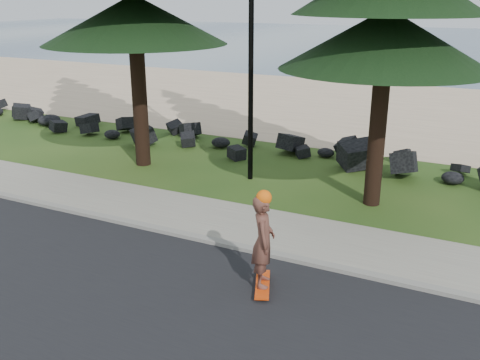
{
  "coord_description": "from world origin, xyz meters",
  "views": [
    {
      "loc": [
        5.97,
        -9.7,
        4.93
      ],
      "look_at": [
        1.24,
        0.0,
        1.15
      ],
      "focal_mm": 40.0,
      "sensor_mm": 36.0,
      "label": 1
    }
  ],
  "objects": [
    {
      "name": "ocean",
      "position": [
        0.0,
        51.0,
        0.0
      ],
      "size": [
        160.0,
        58.0,
        0.01
      ],
      "primitive_type": "cube",
      "color": "#3D5774",
      "rests_on": "ground"
    },
    {
      "name": "ground",
      "position": [
        0.0,
        0.0,
        0.0
      ],
      "size": [
        160.0,
        160.0,
        0.0
      ],
      "primitive_type": "plane",
      "color": "#244716",
      "rests_on": "ground"
    },
    {
      "name": "kerb",
      "position": [
        0.0,
        -0.9,
        0.05
      ],
      "size": [
        160.0,
        0.2,
        0.1
      ],
      "primitive_type": "cube",
      "color": "gray",
      "rests_on": "ground"
    },
    {
      "name": "beach_sand",
      "position": [
        0.0,
        14.5,
        0.01
      ],
      "size": [
        160.0,
        15.0,
        0.01
      ],
      "primitive_type": "cube",
      "color": "tan",
      "rests_on": "ground"
    },
    {
      "name": "skateboarder",
      "position": [
        2.71,
        -2.11,
        0.93
      ],
      "size": [
        0.59,
        1.01,
        1.84
      ],
      "rotation": [
        0.0,
        0.0,
        1.95
      ],
      "color": "#DF3F0D",
      "rests_on": "ground"
    },
    {
      "name": "sidewalk",
      "position": [
        0.0,
        0.2,
        0.04
      ],
      "size": [
        160.0,
        2.0,
        0.08
      ],
      "primitive_type": "cube",
      "color": "gray",
      "rests_on": "ground"
    },
    {
      "name": "lamp_post",
      "position": [
        0.0,
        3.2,
        4.13
      ],
      "size": [
        0.25,
        0.14,
        8.14
      ],
      "color": "black",
      "rests_on": "ground"
    },
    {
      "name": "road",
      "position": [
        0.0,
        -4.5,
        0.01
      ],
      "size": [
        160.0,
        7.0,
        0.02
      ],
      "primitive_type": "cube",
      "color": "black",
      "rests_on": "ground"
    },
    {
      "name": "seawall_boulders",
      "position": [
        0.0,
        5.6,
        0.0
      ],
      "size": [
        60.0,
        2.4,
        1.1
      ],
      "primitive_type": null,
      "color": "black",
      "rests_on": "ground"
    }
  ]
}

